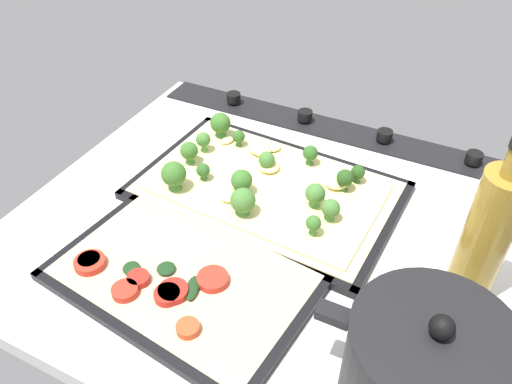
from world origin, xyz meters
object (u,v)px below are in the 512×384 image
Objects in this scene: broccoli_pizza at (262,182)px; oil_bottle at (487,235)px; veggie_pizza_back at (178,277)px; cooking_pot at (425,370)px; baking_tray_front at (267,192)px; baking_tray_back at (184,278)px.

oil_bottle is at bearing 168.78° from broccoli_pizza.
cooking_pot is at bearing 174.95° from veggie_pizza_back.
veggie_pizza_back is (1.81, 21.79, -0.87)cm from broccoli_pizza.
broccoli_pizza is at bearing -7.11° from baking_tray_front.
baking_tray_front is at bearing -40.21° from cooking_pot.
baking_tray_front is 1.15× the size of baking_tray_back.
oil_bottle is at bearing 168.66° from baking_tray_front.
baking_tray_back is 1.01cm from veggie_pizza_back.
baking_tray_back is at bearing 23.65° from oil_bottle.
oil_bottle is (-33.81, -14.80, 9.80)cm from baking_tray_back.
oil_bottle is (-31.56, 6.33, 9.81)cm from baking_tray_front.
baking_tray_front is at bearing -96.08° from baking_tray_back.
baking_tray_front is 21.86cm from veggie_pizza_back.
broccoli_pizza is at bearing -93.71° from baking_tray_back.
broccoli_pizza reaches higher than veggie_pizza_back.
cooking_pot reaches higher than broccoli_pizza.
oil_bottle reaches higher than cooking_pot.
broccoli_pizza is 21.89cm from veggie_pizza_back.
cooking_pot is (-31.65, 2.80, 5.09)cm from veggie_pizza_back.
cooking_pot reaches higher than baking_tray_front.
broccoli_pizza is 1.17× the size of veggie_pizza_back.
broccoli_pizza is 1.08× the size of baking_tray_back.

